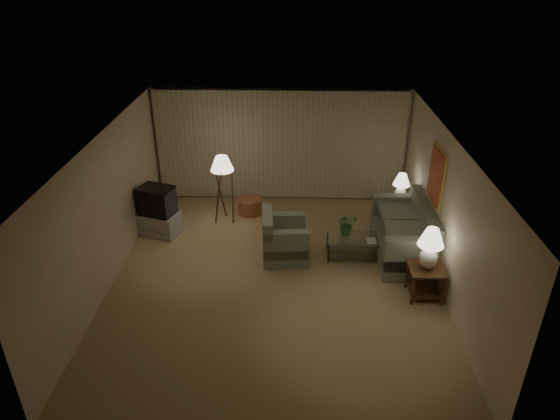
{
  "coord_description": "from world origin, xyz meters",
  "views": [
    {
      "loc": [
        0.32,
        -7.75,
        5.48
      ],
      "look_at": [
        0.08,
        0.6,
        1.11
      ],
      "focal_mm": 32.0,
      "sensor_mm": 36.0,
      "label": 1
    }
  ],
  "objects_px": {
    "floor_lamp": "(223,188)",
    "table_lamp_near": "(430,245)",
    "sofa": "(402,236)",
    "crt_tv": "(157,201)",
    "table_lamp_far": "(401,185)",
    "ottoman": "(250,206)",
    "side_table_far": "(398,208)",
    "vase": "(346,235)",
    "armchair": "(285,240)",
    "side_table_near": "(425,276)",
    "coffee_table": "(353,245)",
    "tv_cabinet": "(159,223)"
  },
  "relations": [
    {
      "from": "side_table_far",
      "to": "table_lamp_far",
      "type": "relative_size",
      "value": 0.94
    },
    {
      "from": "armchair",
      "to": "ottoman",
      "type": "relative_size",
      "value": 1.92
    },
    {
      "from": "armchair",
      "to": "vase",
      "type": "bearing_deg",
      "value": -92.46
    },
    {
      "from": "crt_tv",
      "to": "ottoman",
      "type": "relative_size",
      "value": 1.48
    },
    {
      "from": "vase",
      "to": "side_table_near",
      "type": "bearing_deg",
      "value": -44.48
    },
    {
      "from": "sofa",
      "to": "side_table_near",
      "type": "distance_m",
      "value": 1.36
    },
    {
      "from": "tv_cabinet",
      "to": "floor_lamp",
      "type": "xyz_separation_m",
      "value": [
        1.33,
        0.62,
        0.57
      ]
    },
    {
      "from": "floor_lamp",
      "to": "side_table_far",
      "type": "bearing_deg",
      "value": -0.95
    },
    {
      "from": "side_table_far",
      "to": "coffee_table",
      "type": "height_order",
      "value": "side_table_far"
    },
    {
      "from": "coffee_table",
      "to": "tv_cabinet",
      "type": "height_order",
      "value": "tv_cabinet"
    },
    {
      "from": "side_table_far",
      "to": "table_lamp_far",
      "type": "distance_m",
      "value": 0.57
    },
    {
      "from": "table_lamp_near",
      "to": "crt_tv",
      "type": "bearing_deg",
      "value": 158.56
    },
    {
      "from": "floor_lamp",
      "to": "ottoman",
      "type": "height_order",
      "value": "floor_lamp"
    },
    {
      "from": "table_lamp_far",
      "to": "crt_tv",
      "type": "height_order",
      "value": "table_lamp_far"
    },
    {
      "from": "floor_lamp",
      "to": "table_lamp_near",
      "type": "bearing_deg",
      "value": -34.53
    },
    {
      "from": "armchair",
      "to": "crt_tv",
      "type": "bearing_deg",
      "value": 68.1
    },
    {
      "from": "side_table_far",
      "to": "table_lamp_near",
      "type": "bearing_deg",
      "value": -90.0
    },
    {
      "from": "table_lamp_near",
      "to": "coffee_table",
      "type": "distance_m",
      "value": 1.85
    },
    {
      "from": "table_lamp_far",
      "to": "coffee_table",
      "type": "height_order",
      "value": "table_lamp_far"
    },
    {
      "from": "ottoman",
      "to": "side_table_far",
      "type": "bearing_deg",
      "value": -7.79
    },
    {
      "from": "table_lamp_near",
      "to": "crt_tv",
      "type": "distance_m",
      "value": 5.59
    },
    {
      "from": "table_lamp_far",
      "to": "crt_tv",
      "type": "distance_m",
      "value": 5.23
    },
    {
      "from": "armchair",
      "to": "side_table_near",
      "type": "bearing_deg",
      "value": -120.56
    },
    {
      "from": "side_table_near",
      "to": "tv_cabinet",
      "type": "height_order",
      "value": "side_table_near"
    },
    {
      "from": "sofa",
      "to": "crt_tv",
      "type": "distance_m",
      "value": 5.11
    },
    {
      "from": "armchair",
      "to": "table_lamp_far",
      "type": "xyz_separation_m",
      "value": [
        2.48,
        1.4,
        0.59
      ]
    },
    {
      "from": "side_table_near",
      "to": "coffee_table",
      "type": "relative_size",
      "value": 0.54
    },
    {
      "from": "sofa",
      "to": "crt_tv",
      "type": "xyz_separation_m",
      "value": [
        -5.05,
        0.69,
        0.36
      ]
    },
    {
      "from": "table_lamp_near",
      "to": "tv_cabinet",
      "type": "distance_m",
      "value": 5.64
    },
    {
      "from": "armchair",
      "to": "side_table_near",
      "type": "relative_size",
      "value": 1.75
    },
    {
      "from": "side_table_near",
      "to": "crt_tv",
      "type": "bearing_deg",
      "value": 158.56
    },
    {
      "from": "vase",
      "to": "side_table_far",
      "type": "bearing_deg",
      "value": 46.69
    },
    {
      "from": "table_lamp_far",
      "to": "tv_cabinet",
      "type": "bearing_deg",
      "value": -173.87
    },
    {
      "from": "crt_tv",
      "to": "vase",
      "type": "xyz_separation_m",
      "value": [
        3.93,
        -0.79,
        -0.31
      ]
    },
    {
      "from": "side_table_far",
      "to": "armchair",
      "type": "bearing_deg",
      "value": -150.62
    },
    {
      "from": "floor_lamp",
      "to": "coffee_table",
      "type": "bearing_deg",
      "value": -27.22
    },
    {
      "from": "ottoman",
      "to": "vase",
      "type": "distance_m",
      "value": 2.76
    },
    {
      "from": "sofa",
      "to": "crt_tv",
      "type": "relative_size",
      "value": 2.46
    },
    {
      "from": "coffee_table",
      "to": "floor_lamp",
      "type": "distance_m",
      "value": 3.14
    },
    {
      "from": "side_table_near",
      "to": "vase",
      "type": "distance_m",
      "value": 1.79
    },
    {
      "from": "armchair",
      "to": "floor_lamp",
      "type": "bearing_deg",
      "value": 38.81
    },
    {
      "from": "table_lamp_far",
      "to": "floor_lamp",
      "type": "bearing_deg",
      "value": 179.05
    },
    {
      "from": "table_lamp_far",
      "to": "sofa",
      "type": "bearing_deg",
      "value": -96.84
    },
    {
      "from": "side_table_near",
      "to": "side_table_far",
      "type": "distance_m",
      "value": 2.6
    },
    {
      "from": "floor_lamp",
      "to": "vase",
      "type": "bearing_deg",
      "value": -28.55
    },
    {
      "from": "side_table_far",
      "to": "table_lamp_near",
      "type": "xyz_separation_m",
      "value": [
        0.0,
        -2.6,
        0.65
      ]
    },
    {
      "from": "sofa",
      "to": "crt_tv",
      "type": "bearing_deg",
      "value": -96.8
    },
    {
      "from": "tv_cabinet",
      "to": "crt_tv",
      "type": "height_order",
      "value": "crt_tv"
    },
    {
      "from": "vase",
      "to": "armchair",
      "type": "bearing_deg",
      "value": -177.73
    },
    {
      "from": "sofa",
      "to": "table_lamp_near",
      "type": "relative_size",
      "value": 2.63
    }
  ]
}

